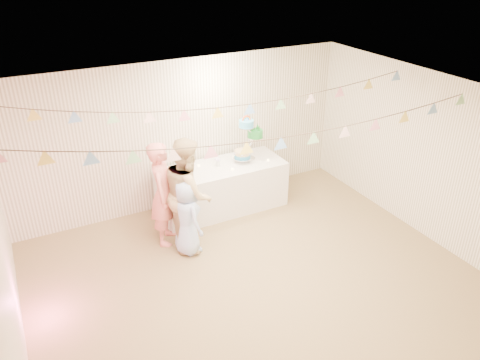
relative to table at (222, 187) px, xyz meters
name	(u,v)px	position (x,y,z in m)	size (l,w,h in m)	color
floor	(253,277)	(-0.45, -1.97, -0.41)	(6.00, 6.00, 0.00)	olive
ceiling	(256,101)	(-0.45, -1.97, 2.19)	(6.00, 6.00, 0.00)	white
back_wall	(184,135)	(-0.45, 0.53, 0.89)	(6.00, 6.00, 0.00)	white
front_wall	(393,322)	(-0.45, -4.47, 0.89)	(6.00, 6.00, 0.00)	white
left_wall	(1,263)	(-3.45, -1.97, 0.89)	(5.00, 5.00, 0.00)	white
right_wall	(423,155)	(2.55, -1.97, 0.89)	(5.00, 5.00, 0.00)	white
table	(222,187)	(0.00, 0.00, 0.00)	(2.20, 0.88, 0.82)	white
cake_stand	(249,143)	(0.55, 0.05, 0.72)	(0.69, 0.40, 0.77)	silver
cake_bottom	(242,161)	(0.40, -0.01, 0.42)	(0.31, 0.31, 0.15)	teal
cake_middle	(255,141)	(0.73, 0.14, 0.69)	(0.27, 0.27, 0.22)	#1E8B33
cake_top_tier	(246,131)	(0.49, 0.02, 0.96)	(0.25, 0.25, 0.19)	#48B1E3
platter	(194,177)	(-0.54, -0.05, 0.35)	(0.36, 0.36, 0.02)	white
posy	(218,166)	(-0.05, 0.05, 0.41)	(0.12, 0.12, 0.14)	white
person_adult_a	(164,194)	(-1.22, -0.51, 0.43)	(0.61, 0.40, 1.68)	#F78781
person_adult_b	(188,193)	(-0.91, -0.74, 0.47)	(0.86, 0.67, 1.77)	tan
person_child	(187,217)	(-1.02, -0.94, 0.20)	(0.59, 0.39, 1.21)	#B3CDFE
bunting_back	(217,97)	(-0.45, -0.87, 1.94)	(5.60, 1.10, 0.40)	pink
bunting_front	(264,129)	(-0.45, -2.17, 1.91)	(5.60, 0.90, 0.36)	#72A5E5
tealight_0	(181,179)	(-0.80, -0.15, 0.43)	(0.04, 0.04, 0.03)	#FFD88C
tealight_1	(199,165)	(-0.35, 0.18, 0.43)	(0.04, 0.04, 0.03)	#FFD88C
tealight_2	(232,169)	(0.10, -0.22, 0.43)	(0.04, 0.04, 0.03)	#FFD88C
tealight_3	(234,157)	(0.35, 0.22, 0.43)	(0.04, 0.04, 0.03)	#FFD88C
tealight_4	(268,160)	(0.82, -0.18, 0.43)	(0.04, 0.04, 0.03)	#FFD88C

